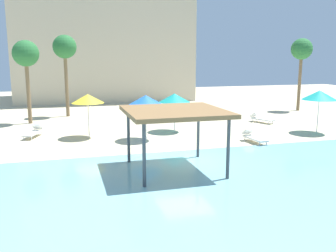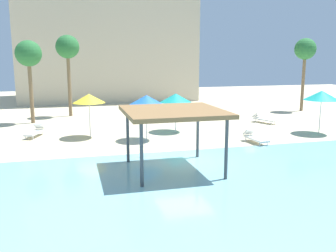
{
  "view_description": "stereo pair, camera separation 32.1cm",
  "coord_description": "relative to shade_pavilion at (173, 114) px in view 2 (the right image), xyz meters",
  "views": [
    {
      "loc": [
        -5.49,
        -16.38,
        4.93
      ],
      "look_at": [
        -0.3,
        2.0,
        1.3
      ],
      "focal_mm": 39.28,
      "sensor_mm": 36.0,
      "label": 1
    },
    {
      "loc": [
        -5.18,
        -16.46,
        4.93
      ],
      "look_at": [
        -0.3,
        2.0,
        1.3
      ],
      "focal_mm": 39.28,
      "sensor_mm": 36.0,
      "label": 2
    }
  ],
  "objects": [
    {
      "name": "shade_pavilion",
      "position": [
        0.0,
        0.0,
        0.0
      ],
      "size": [
        4.14,
        4.14,
        2.71
      ],
      "color": "#42474C",
      "rests_on": "ground"
    },
    {
      "name": "lounge_chair_2",
      "position": [
        5.99,
        3.9,
        -2.2
      ],
      "size": [
        0.78,
        1.95,
        0.74
      ],
      "rotation": [
        0.0,
        0.0,
        -1.47
      ],
      "color": "white",
      "rests_on": "ground"
    },
    {
      "name": "beach_umbrella_teal_3",
      "position": [
        11.37,
        5.3,
        -0.07
      ],
      "size": [
        2.22,
        2.22,
        2.78
      ],
      "color": "silver",
      "rests_on": "ground"
    },
    {
      "name": "palm_tree_0",
      "position": [
        -7.05,
        14.04,
        2.47
      ],
      "size": [
        1.9,
        1.9,
        6.09
      ],
      "color": "brown",
      "rests_on": "ground"
    },
    {
      "name": "palm_tree_2",
      "position": [
        16.28,
        14.39,
        2.88
      ],
      "size": [
        1.9,
        1.9,
        6.53
      ],
      "color": "brown",
      "rests_on": "ground"
    },
    {
      "name": "lounge_chair_0",
      "position": [
        9.75,
        9.67,
        -2.2
      ],
      "size": [
        1.33,
        1.98,
        0.74
      ],
      "rotation": [
        0.0,
        0.0,
        -1.15
      ],
      "color": "white",
      "rests_on": "ground"
    },
    {
      "name": "beach_umbrella_yellow_5",
      "position": [
        -3.14,
        7.92,
        -0.13
      ],
      "size": [
        1.97,
        1.97,
        2.68
      ],
      "color": "silver",
      "rests_on": "ground"
    },
    {
      "name": "beach_umbrella_blue_0",
      "position": [
        0.11,
        6.31,
        -0.13
      ],
      "size": [
        2.03,
        2.03,
        2.68
      ],
      "color": "silver",
      "rests_on": "ground"
    },
    {
      "name": "palm_tree_1",
      "position": [
        -4.29,
        16.71,
        2.99
      ],
      "size": [
        1.9,
        1.9,
        6.65
      ],
      "color": "brown",
      "rests_on": "ground"
    },
    {
      "name": "beach_umbrella_teal_2",
      "position": [
        2.48,
        8.28,
        -0.29
      ],
      "size": [
        2.09,
        2.09,
        2.53
      ],
      "color": "silver",
      "rests_on": "ground"
    },
    {
      "name": "hotel_block_0",
      "position": [
        0.09,
        29.85,
        5.82
      ],
      "size": [
        19.12,
        11.93,
        16.71
      ],
      "primitive_type": "cube",
      "color": "beige",
      "rests_on": "ground"
    },
    {
      "name": "lounge_chair_3",
      "position": [
        -6.45,
        8.95,
        -2.2
      ],
      "size": [
        1.2,
        1.99,
        0.74
      ],
      "rotation": [
        0.0,
        0.0,
        -1.91
      ],
      "color": "white",
      "rests_on": "ground"
    },
    {
      "name": "ground_plane",
      "position": [
        1.01,
        1.58,
        -2.53
      ],
      "size": [
        80.0,
        80.0,
        0.0
      ],
      "primitive_type": "plane",
      "color": "beige"
    },
    {
      "name": "lagoon_water",
      "position": [
        1.01,
        -3.67,
        -2.51
      ],
      "size": [
        44.0,
        13.5,
        0.04
      ],
      "primitive_type": "cube",
      "color": "#7AB7C1",
      "rests_on": "ground"
    }
  ]
}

